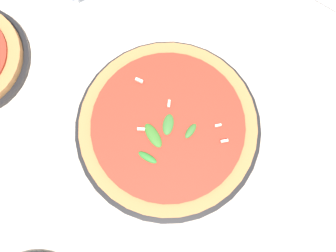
# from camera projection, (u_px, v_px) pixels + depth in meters

# --- Properties ---
(ground_plane) EXTENTS (6.00, 6.00, 0.00)m
(ground_plane) POSITION_uv_depth(u_px,v_px,m) (154.00, 140.00, 0.70)
(ground_plane) COLOR beige
(pizza_arugula_main) EXTENTS (0.33, 0.33, 0.05)m
(pizza_arugula_main) POSITION_uv_depth(u_px,v_px,m) (168.00, 128.00, 0.69)
(pizza_arugula_main) COLOR black
(pizza_arugula_main) RESTS_ON ground_plane
(napkin) EXTENTS (0.14, 0.11, 0.01)m
(napkin) POSITION_uv_depth(u_px,v_px,m) (332.00, 8.00, 0.76)
(napkin) COLOR silver
(napkin) RESTS_ON ground_plane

